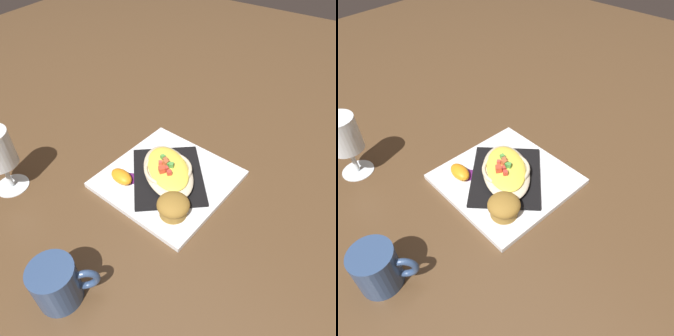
{
  "view_description": "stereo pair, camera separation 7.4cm",
  "coord_description": "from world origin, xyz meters",
  "views": [
    {
      "loc": [
        -0.44,
        -0.29,
        0.55
      ],
      "look_at": [
        0.0,
        0.0,
        0.04
      ],
      "focal_mm": 34.56,
      "sensor_mm": 36.0,
      "label": 1
    },
    {
      "loc": [
        -0.4,
        -0.35,
        0.55
      ],
      "look_at": [
        0.0,
        0.0,
        0.04
      ],
      "focal_mm": 34.56,
      "sensor_mm": 36.0,
      "label": 2
    }
  ],
  "objects": [
    {
      "name": "coffee_mug",
      "position": [
        -0.33,
        -0.01,
        0.04
      ],
      "size": [
        0.09,
        0.09,
        0.09
      ],
      "color": "navy",
      "rests_on": "ground_plane"
    },
    {
      "name": "square_plate",
      "position": [
        0.0,
        0.0,
        0.01
      ],
      "size": [
        0.3,
        0.3,
        0.01
      ],
      "primitive_type": "cube",
      "rotation": [
        0.0,
        0.0,
        -0.1
      ],
      "color": "white",
      "rests_on": "ground_plane"
    },
    {
      "name": "ground_plane",
      "position": [
        0.0,
        0.0,
        0.0
      ],
      "size": [
        2.6,
        2.6,
        0.0
      ],
      "primitive_type": "plane",
      "color": "brown"
    },
    {
      "name": "muffin",
      "position": [
        -0.08,
        -0.07,
        0.04
      ],
      "size": [
        0.07,
        0.07,
        0.05
      ],
      "color": "olive",
      "rests_on": "square_plate"
    },
    {
      "name": "stemmed_glass",
      "position": [
        -0.21,
        0.29,
        0.1
      ],
      "size": [
        0.07,
        0.07,
        0.16
      ],
      "color": "white",
      "rests_on": "ground_plane"
    },
    {
      "name": "folded_napkin",
      "position": [
        0.0,
        0.0,
        0.02
      ],
      "size": [
        0.25,
        0.24,
        0.01
      ],
      "primitive_type": "cube",
      "rotation": [
        0.0,
        0.0,
        0.67
      ],
      "color": "black",
      "rests_on": "square_plate"
    },
    {
      "name": "gratin_dish",
      "position": [
        -0.0,
        0.0,
        0.04
      ],
      "size": [
        0.2,
        0.21,
        0.04
      ],
      "color": "beige",
      "rests_on": "folded_napkin"
    },
    {
      "name": "orange_garnish",
      "position": [
        -0.07,
        0.08,
        0.02
      ],
      "size": [
        0.06,
        0.07,
        0.03
      ],
      "color": "#5C1960",
      "rests_on": "square_plate"
    }
  ]
}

